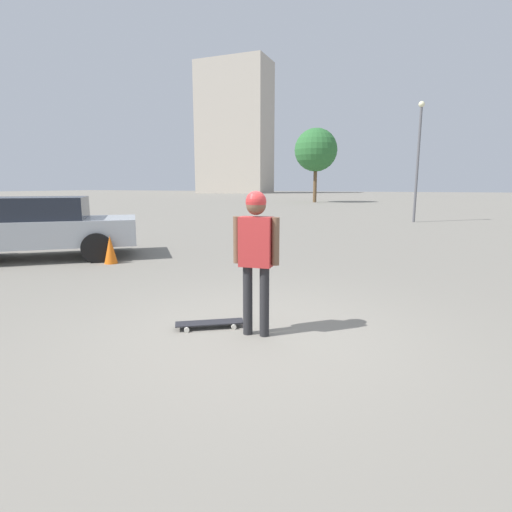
{
  "coord_description": "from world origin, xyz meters",
  "views": [
    {
      "loc": [
        -4.22,
        -1.7,
        1.77
      ],
      "look_at": [
        0.0,
        0.0,
        0.96
      ],
      "focal_mm": 28.0,
      "sensor_mm": 36.0,
      "label": 1
    }
  ],
  "objects_px": {
    "person": "(256,245)",
    "traffic_cone": "(110,250)",
    "skateboard": "(210,323)",
    "car_parked_near": "(37,227)"
  },
  "relations": [
    {
      "from": "person",
      "to": "car_parked_near",
      "type": "height_order",
      "value": "person"
    },
    {
      "from": "skateboard",
      "to": "traffic_cone",
      "type": "distance_m",
      "value": 5.02
    },
    {
      "from": "person",
      "to": "skateboard",
      "type": "height_order",
      "value": "person"
    },
    {
      "from": "person",
      "to": "skateboard",
      "type": "relative_size",
      "value": 2.07
    },
    {
      "from": "person",
      "to": "traffic_cone",
      "type": "relative_size",
      "value": 2.66
    },
    {
      "from": "person",
      "to": "skateboard",
      "type": "distance_m",
      "value": 1.2
    },
    {
      "from": "skateboard",
      "to": "car_parked_near",
      "type": "bearing_deg",
      "value": -55.85
    },
    {
      "from": "person",
      "to": "traffic_cone",
      "type": "xyz_separation_m",
      "value": [
        2.87,
        4.74,
        -0.77
      ]
    },
    {
      "from": "car_parked_near",
      "to": "traffic_cone",
      "type": "height_order",
      "value": "car_parked_near"
    },
    {
      "from": "skateboard",
      "to": "traffic_cone",
      "type": "relative_size",
      "value": 1.29
    }
  ]
}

